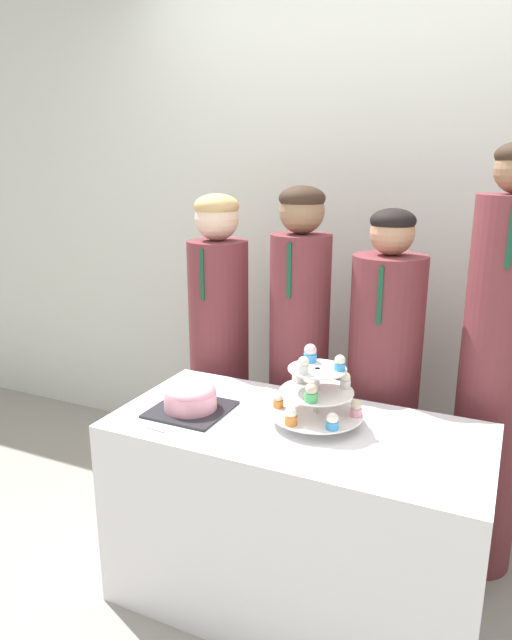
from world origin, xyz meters
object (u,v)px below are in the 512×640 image
Objects in this scene: round_cake at (190,397)px; cupcake_stand at (316,393)px; cake_knife at (167,432)px; student_2 at (382,392)px; student_0 at (219,357)px; student_1 at (299,365)px; student_3 at (495,379)px.

round_cake is 0.83× the size of cupcake_stand.
cake_knife is 0.18× the size of student_2.
cupcake_stand is 0.22× the size of student_0.
student_0 is 0.97× the size of student_1.
round_cake is 1.14m from student_3.
round_cake is 0.16× the size of student_3.
round_cake is 0.19× the size of student_2.
cupcake_stand is 0.19× the size of student_3.
cake_knife is 0.94m from student_2.
round_cake reaches higher than cake_knife.
student_0 is at bearing -180.00° from student_2.
cake_knife is at bearing -102.99° from student_1.
student_3 is at bearing 0.00° from student_2.
student_0 is 0.88× the size of student_3.
student_3 reaches higher than student_1.
student_1 is 0.38m from student_2.
student_3 is at bearing 41.78° from cupcake_stand.
cupcake_stand is at bearing -104.26° from student_2.
student_1 reaches higher than student_0.
student_1 reaches higher than student_2.
student_0 reaches higher than cupcake_stand.
cake_knife is 1.23m from student_3.
student_0 is at bearing 108.87° from round_cake.
cake_knife is 0.17× the size of student_1.
round_cake is 0.18× the size of student_1.
student_1 is at bearing 117.13° from cupcake_stand.
student_3 is (0.79, 0.00, 0.06)m from student_1.
student_2 is at bearing 60.42° from cake_knife.
round_cake is 0.19m from cake_knife.
student_2 reaches higher than cupcake_stand.
student_0 reaches higher than student_2.
round_cake is 0.61m from student_0.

